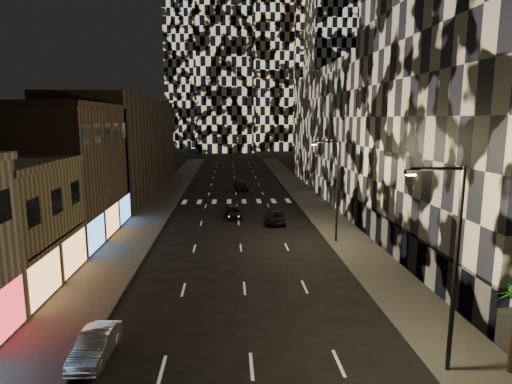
{
  "coord_description": "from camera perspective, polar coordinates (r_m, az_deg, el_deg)",
  "views": [
    {
      "loc": [
        -0.89,
        -6.67,
        11.06
      ],
      "look_at": [
        0.92,
        22.55,
        6.0
      ],
      "focal_mm": 30.0,
      "sensor_mm": 36.0,
      "label": 1
    }
  ],
  "objects": [
    {
      "name": "streetlight_near",
      "position": [
        19.9,
        24.57,
        -7.77
      ],
      "size": [
        2.55,
        0.25,
        9.0
      ],
      "color": "black",
      "rests_on": "sidewalk_right"
    },
    {
      "name": "curb_right",
      "position": [
        58.39,
        5.17,
        -1.08
      ],
      "size": [
        0.2,
        120.0,
        0.15
      ],
      "primitive_type": "cube",
      "color": "#4C4C47",
      "rests_on": "ground"
    },
    {
      "name": "car_dark_midlane",
      "position": [
        48.08,
        -3.02,
        -2.67
      ],
      "size": [
        2.01,
        4.19,
        1.38
      ],
      "primitive_type": "imported",
      "rotation": [
        0.0,
        0.0,
        0.1
      ],
      "color": "black",
      "rests_on": "ground"
    },
    {
      "name": "sidewalk_right",
      "position": [
        58.74,
        7.2,
        -1.06
      ],
      "size": [
        4.0,
        120.0,
        0.15
      ],
      "primitive_type": "cube",
      "color": "#47443F",
      "rests_on": "ground"
    },
    {
      "name": "midrise_filler_right",
      "position": [
        67.04,
        14.74,
        7.72
      ],
      "size": [
        16.0,
        40.0,
        18.0
      ],
      "primitive_type": "cube",
      "color": "#232326",
      "rests_on": "ground"
    },
    {
      "name": "retail_brown",
      "position": [
        43.57,
        -25.24,
        2.2
      ],
      "size": [
        10.0,
        15.0,
        12.0
      ],
      "primitive_type": "cube",
      "color": "brown",
      "rests_on": "ground"
    },
    {
      "name": "streetlight_far",
      "position": [
        38.25,
        10.48,
        1.06
      ],
      "size": [
        2.55,
        0.25,
        9.0
      ],
      "color": "black",
      "rests_on": "sidewalk_right"
    },
    {
      "name": "midrise_right",
      "position": [
        37.53,
        30.64,
        8.36
      ],
      "size": [
        16.0,
        25.0,
        22.0
      ],
      "primitive_type": "cube",
      "color": "#232326",
      "rests_on": "ground"
    },
    {
      "name": "tower_center_low",
      "position": [
        151.14,
        -4.23,
        23.72
      ],
      "size": [
        18.0,
        18.0,
        95.0
      ],
      "primitive_type": "cube",
      "color": "black",
      "rests_on": "ground"
    },
    {
      "name": "car_dark_rightlane",
      "position": [
        45.63,
        2.7,
        -3.42
      ],
      "size": [
        2.62,
        4.75,
        1.26
      ],
      "primitive_type": "imported",
      "rotation": [
        0.0,
        0.0,
        -0.12
      ],
      "color": "black",
      "rests_on": "ground"
    },
    {
      "name": "sidewalk_left",
      "position": [
        58.44,
        -12.46,
        -1.27
      ],
      "size": [
        4.0,
        120.0,
        0.15
      ],
      "primitive_type": "cube",
      "color": "#47443F",
      "rests_on": "ground"
    },
    {
      "name": "curb_left",
      "position": [
        58.15,
        -10.41,
        -1.25
      ],
      "size": [
        0.2,
        120.0,
        0.15
      ],
      "primitive_type": "cube",
      "color": "#4C4C47",
      "rests_on": "ground"
    },
    {
      "name": "midrise_base",
      "position": [
        35.17,
        18.76,
        -6.5
      ],
      "size": [
        0.6,
        25.0,
        3.0
      ],
      "primitive_type": "cube",
      "color": "#383838",
      "rests_on": "ground"
    },
    {
      "name": "car_silver_parked",
      "position": [
        22.37,
        -20.59,
        -18.58
      ],
      "size": [
        1.58,
        4.03,
        1.31
      ],
      "primitive_type": "imported",
      "rotation": [
        0.0,
        0.0,
        -0.05
      ],
      "color": "#A1A2A7",
      "rests_on": "ground"
    },
    {
      "name": "car_dark_oncoming",
      "position": [
        67.24,
        -1.95,
        0.95
      ],
      "size": [
        2.33,
        5.11,
        1.45
      ],
      "primitive_type": "imported",
      "rotation": [
        0.0,
        0.0,
        3.2
      ],
      "color": "black",
      "rests_on": "ground"
    },
    {
      "name": "retail_filler_left",
      "position": [
        68.71,
        -17.2,
        5.98
      ],
      "size": [
        10.0,
        40.0,
        14.0
      ],
      "primitive_type": "cube",
      "color": "brown",
      "rests_on": "ground"
    }
  ]
}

